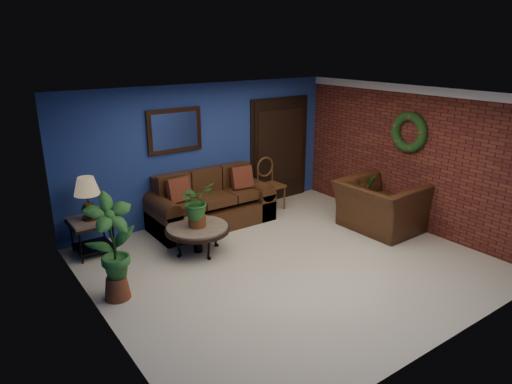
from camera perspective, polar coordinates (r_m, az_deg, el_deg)
floor at (r=7.02m, az=4.08°, el=-8.84°), size 5.50×5.50×0.00m
wall_back at (r=8.55m, az=-6.44°, el=5.00°), size 5.50×0.04×2.50m
wall_left at (r=5.33m, az=-19.21°, el=-4.20°), size 0.04×5.00×2.50m
wall_right_brick at (r=8.52m, az=18.77°, el=4.09°), size 0.04×5.00×2.50m
ceiling at (r=6.29m, az=4.60°, el=11.88°), size 5.50×5.00×0.02m
crown_molding at (r=8.30m, az=19.49°, el=11.97°), size 0.03×5.00×0.14m
wall_mirror at (r=8.15m, az=-10.13°, el=7.56°), size 1.02×0.06×0.77m
closet_door at (r=9.52m, az=2.95°, el=5.21°), size 1.44×0.06×2.18m
wreath at (r=8.41m, az=18.57°, el=7.08°), size 0.16×0.72×0.72m
sofa at (r=8.39m, az=-5.82°, el=-1.82°), size 2.22×0.96×1.00m
coffee_table at (r=7.27m, az=-7.33°, el=-4.67°), size 1.02×1.02×0.44m
end_table at (r=7.57m, az=-19.89°, el=-4.16°), size 0.64×0.64×0.58m
table_lamp at (r=7.39m, az=-20.35°, el=-0.14°), size 0.39×0.39×0.65m
side_chair at (r=9.06m, az=1.62°, el=1.51°), size 0.46×0.46×1.03m
armchair at (r=8.34m, az=15.20°, el=-1.71°), size 1.20×1.37×0.87m
coffee_plant at (r=7.11m, az=-7.47°, el=-1.36°), size 0.59×0.53×0.71m
floor_plant at (r=8.79m, az=13.55°, el=-0.48°), size 0.45×0.40×0.86m
tall_plant at (r=6.06m, az=-17.50°, el=-6.22°), size 0.64×0.45×1.43m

